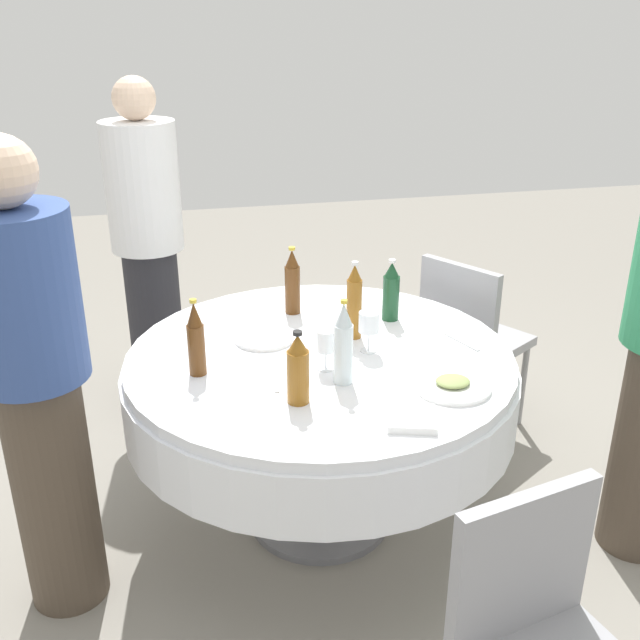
# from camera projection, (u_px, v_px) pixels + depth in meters

# --- Properties ---
(ground_plane) EXTENTS (10.00, 10.00, 0.00)m
(ground_plane) POSITION_uv_depth(u_px,v_px,m) (320.00, 518.00, 2.94)
(ground_plane) COLOR gray
(dining_table) EXTENTS (1.44, 1.44, 0.74)m
(dining_table) POSITION_uv_depth(u_px,v_px,m) (320.00, 388.00, 2.71)
(dining_table) COLOR white
(dining_table) RESTS_ON ground_plane
(bottle_brown_outer) EXTENTS (0.06, 0.06, 0.27)m
(bottle_brown_outer) POSITION_uv_depth(u_px,v_px,m) (196.00, 340.00, 2.45)
(bottle_brown_outer) COLOR #593314
(bottle_brown_outer) RESTS_ON dining_table
(bottle_dark_green_north) EXTENTS (0.07, 0.07, 0.25)m
(bottle_dark_green_north) POSITION_uv_depth(u_px,v_px,m) (391.00, 292.00, 2.89)
(bottle_dark_green_north) COLOR #194728
(bottle_dark_green_north) RESTS_ON dining_table
(bottle_amber_left) EXTENTS (0.07, 0.07, 0.25)m
(bottle_amber_left) POSITION_uv_depth(u_px,v_px,m) (298.00, 370.00, 2.28)
(bottle_amber_left) COLOR #8C5619
(bottle_amber_left) RESTS_ON dining_table
(bottle_brown_east) EXTENTS (0.06, 0.06, 0.28)m
(bottle_brown_east) POSITION_uv_depth(u_px,v_px,m) (292.00, 283.00, 2.95)
(bottle_brown_east) COLOR #593314
(bottle_brown_east) RESTS_ON dining_table
(bottle_clear_right) EXTENTS (0.06, 0.06, 0.30)m
(bottle_clear_right) POSITION_uv_depth(u_px,v_px,m) (343.00, 345.00, 2.39)
(bottle_clear_right) COLOR silver
(bottle_clear_right) RESTS_ON dining_table
(bottle_amber_south) EXTENTS (0.06, 0.06, 0.30)m
(bottle_amber_south) POSITION_uv_depth(u_px,v_px,m) (354.00, 302.00, 2.72)
(bottle_amber_south) COLOR #8C5619
(bottle_amber_south) RESTS_ON dining_table
(wine_glass_east) EXTENTS (0.08, 0.08, 0.15)m
(wine_glass_east) POSITION_uv_depth(u_px,v_px,m) (369.00, 324.00, 2.62)
(wine_glass_east) COLOR white
(wine_glass_east) RESTS_ON dining_table
(wine_glass_right) EXTENTS (0.06, 0.06, 0.14)m
(wine_glass_right) POSITION_uv_depth(u_px,v_px,m) (326.00, 343.00, 2.49)
(wine_glass_right) COLOR white
(wine_glass_right) RESTS_ON dining_table
(plate_front) EXTENTS (0.22, 0.22, 0.02)m
(plate_front) POSITION_uv_depth(u_px,v_px,m) (264.00, 338.00, 2.75)
(plate_front) COLOR white
(plate_front) RESTS_ON dining_table
(plate_rear) EXTENTS (0.25, 0.25, 0.04)m
(plate_rear) POSITION_uv_depth(u_px,v_px,m) (453.00, 385.00, 2.40)
(plate_rear) COLOR white
(plate_rear) RESTS_ON dining_table
(knife_north) EXTENTS (0.05, 0.18, 0.00)m
(knife_north) POSITION_uv_depth(u_px,v_px,m) (277.00, 379.00, 2.46)
(knife_north) COLOR silver
(knife_north) RESTS_ON dining_table
(fork_left) EXTENTS (0.08, 0.17, 0.00)m
(fork_left) POSITION_uv_depth(u_px,v_px,m) (462.00, 342.00, 2.73)
(fork_left) COLOR silver
(fork_left) RESTS_ON dining_table
(folded_napkin) EXTENTS (0.18, 0.18, 0.02)m
(folded_napkin) POSITION_uv_depth(u_px,v_px,m) (411.00, 419.00, 2.20)
(folded_napkin) COLOR white
(folded_napkin) RESTS_ON dining_table
(person_outer) EXTENTS (0.34, 0.34, 1.62)m
(person_outer) POSITION_uv_depth(u_px,v_px,m) (148.00, 246.00, 3.47)
(person_outer) COLOR #26262B
(person_outer) RESTS_ON ground_plane
(person_north) EXTENTS (0.34, 0.34, 1.59)m
(person_north) POSITION_uv_depth(u_px,v_px,m) (36.00, 383.00, 2.25)
(person_north) COLOR #4C3F33
(person_north) RESTS_ON ground_plane
(chair_south) EXTENTS (0.55, 0.55, 0.87)m
(chair_south) POSITION_uv_depth(u_px,v_px,m) (468.00, 332.00, 3.36)
(chair_south) COLOR #99999E
(chair_south) RESTS_ON ground_plane
(chair_near) EXTENTS (0.48, 0.48, 0.87)m
(chair_near) POSITION_uv_depth(u_px,v_px,m) (544.00, 640.00, 1.73)
(chair_near) COLOR #99999E
(chair_near) RESTS_ON ground_plane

